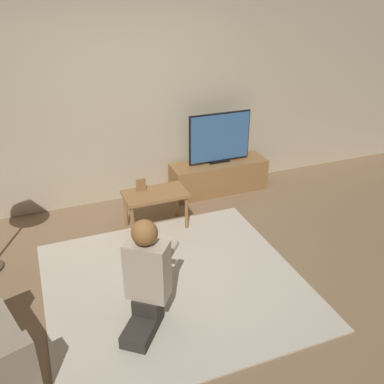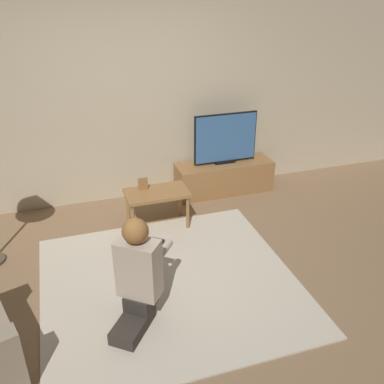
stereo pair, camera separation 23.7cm
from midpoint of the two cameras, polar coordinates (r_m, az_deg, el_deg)
ground_plane at (r=4.14m, az=-1.30°, el=-12.15°), size 10.00×10.00×0.00m
wall_back at (r=5.26m, az=-7.64°, el=12.33°), size 10.00×0.06×2.60m
rug at (r=4.14m, az=-1.31°, el=-12.07°), size 2.35×2.22×0.02m
tv_stand at (r=5.71m, az=5.48°, el=1.97°), size 1.28×0.40×0.41m
tv at (r=5.50m, az=5.72°, el=7.10°), size 0.83×0.08×0.66m
coffee_table at (r=4.81m, az=-3.29°, el=-0.65°), size 0.70×0.40×0.45m
person_kneeling at (r=3.48m, az=-5.25°, el=-10.52°), size 0.67×0.77×0.97m
picture_frame at (r=4.80m, az=-5.15°, el=1.07°), size 0.11×0.01×0.15m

